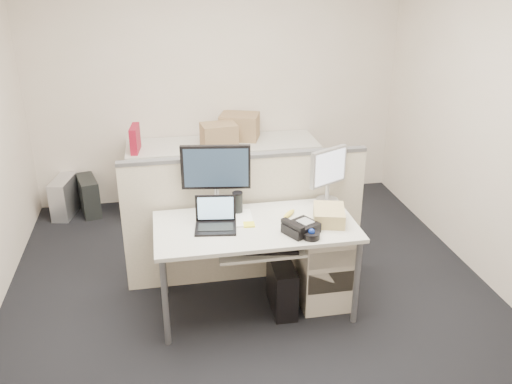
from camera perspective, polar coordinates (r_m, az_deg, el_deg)
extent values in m
cube|color=black|center=(4.41, -0.04, -11.99)|extent=(4.00, 4.50, 0.01)
cube|color=beige|center=(5.94, -4.10, 11.74)|extent=(4.00, 0.02, 2.70)
cube|color=beige|center=(1.88, 13.16, -17.30)|extent=(4.00, 0.02, 2.70)
cube|color=beige|center=(4.04, -0.05, -3.65)|extent=(1.50, 0.75, 0.03)
cylinder|color=slate|center=(3.90, -9.52, -11.41)|extent=(0.04, 0.04, 0.70)
cylinder|color=slate|center=(4.45, -9.79, -6.66)|extent=(0.04, 0.04, 0.70)
cylinder|color=slate|center=(4.12, 10.54, -9.32)|extent=(0.04, 0.04, 0.70)
cylinder|color=slate|center=(4.65, 7.76, -5.10)|extent=(0.04, 0.04, 0.70)
cube|color=beige|center=(3.93, 0.44, -6.06)|extent=(0.62, 0.32, 0.02)
cube|color=beige|center=(4.39, 6.96, -7.26)|extent=(0.40, 0.55, 0.65)
cube|color=beige|center=(4.50, -1.08, -2.97)|extent=(2.00, 0.06, 1.10)
cube|color=beige|center=(5.93, -3.46, 1.70)|extent=(2.00, 0.60, 0.72)
cube|color=black|center=(4.18, -4.23, 1.48)|extent=(0.56, 0.28, 0.53)
cube|color=#B7B7BC|center=(4.37, 7.58, 1.73)|extent=(0.40, 0.33, 0.44)
cube|color=black|center=(3.93, -4.31, -2.49)|extent=(0.33, 0.26, 0.22)
cylinder|color=black|center=(3.85, 5.86, -4.56)|extent=(0.14, 0.14, 0.05)
cube|color=black|center=(3.92, 4.76, -3.79)|extent=(0.29, 0.27, 0.07)
cube|color=white|center=(4.12, -2.00, -2.78)|extent=(0.25, 0.30, 0.01)
cube|color=#FFF52C|center=(4.02, -0.75, -3.44)|extent=(0.09, 0.09, 0.01)
cylinder|color=black|center=(4.18, -1.95, -1.22)|extent=(0.10, 0.10, 0.16)
ellipsoid|color=yellow|center=(4.17, 3.49, -2.30)|extent=(0.14, 0.15, 0.04)
cube|color=black|center=(4.18, -2.57, -2.32)|extent=(0.09, 0.12, 0.01)
cube|color=tan|center=(4.09, 7.68, -2.43)|extent=(0.29, 0.34, 0.11)
cube|color=black|center=(3.89, 1.28, -5.99)|extent=(0.45, 0.22, 0.02)
cube|color=black|center=(4.29, 2.74, -9.87)|extent=(0.18, 0.43, 0.40)
cube|color=black|center=(6.09, -17.19, -0.36)|extent=(0.27, 0.46, 0.40)
cube|color=#B7B7BC|center=(6.13, -19.50, -0.48)|extent=(0.26, 0.47, 0.41)
cube|color=olive|center=(5.64, -3.93, 5.87)|extent=(0.38, 0.31, 0.27)
cube|color=olive|center=(5.90, -1.74, 6.83)|extent=(0.48, 0.43, 0.29)
cube|color=maroon|center=(5.63, -12.61, 5.40)|extent=(0.10, 0.31, 0.28)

